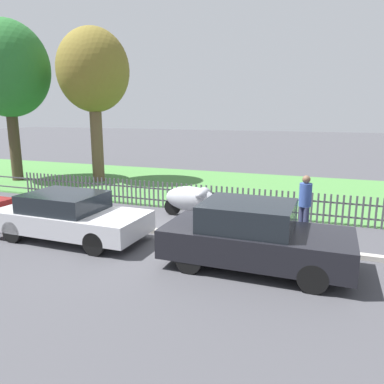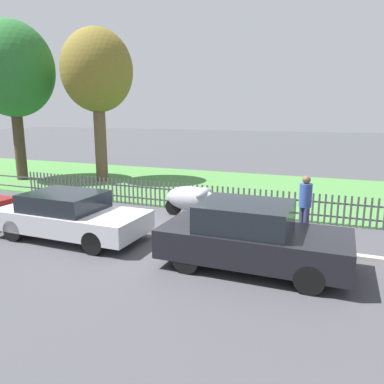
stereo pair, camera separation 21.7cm
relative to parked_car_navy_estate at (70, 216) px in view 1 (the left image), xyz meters
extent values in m
plane|color=#424247|center=(1.97, 1.14, -0.65)|extent=(120.00, 120.00, 0.00)
cube|color=#B2ADA3|center=(1.97, 1.24, -0.59)|extent=(40.16, 0.20, 0.12)
cube|color=#477F3D|center=(1.97, 8.36, -0.65)|extent=(40.16, 8.80, 0.01)
cube|color=#4C4C51|center=(1.97, 3.99, -0.38)|extent=(40.16, 0.03, 0.05)
cube|color=#4C4C51|center=(1.97, 3.99, 0.04)|extent=(40.16, 0.03, 0.05)
cube|color=#4C4C51|center=(-5.32, 3.96, -0.17)|extent=(0.06, 0.03, 0.96)
cube|color=#4C4C51|center=(-5.13, 3.96, -0.17)|extent=(0.06, 0.03, 0.96)
cube|color=#4C4C51|center=(-4.95, 3.96, -0.17)|extent=(0.06, 0.03, 0.96)
cube|color=#4C4C51|center=(-4.76, 3.96, -0.17)|extent=(0.06, 0.03, 0.96)
cube|color=#4C4C51|center=(-4.58, 3.96, -0.17)|extent=(0.06, 0.03, 0.96)
cube|color=#4C4C51|center=(-4.39, 3.96, -0.17)|extent=(0.06, 0.03, 0.96)
cube|color=#4C4C51|center=(-4.21, 3.96, -0.17)|extent=(0.06, 0.03, 0.96)
cube|color=#4C4C51|center=(-4.02, 3.96, -0.17)|extent=(0.06, 0.03, 0.96)
cube|color=#4C4C51|center=(-3.84, 3.96, -0.17)|extent=(0.06, 0.03, 0.96)
cube|color=#4C4C51|center=(-3.66, 3.96, -0.17)|extent=(0.06, 0.03, 0.96)
cube|color=#4C4C51|center=(-3.47, 3.96, -0.17)|extent=(0.06, 0.03, 0.96)
cube|color=#4C4C51|center=(-3.29, 3.96, -0.17)|extent=(0.06, 0.03, 0.96)
cube|color=#4C4C51|center=(-3.10, 3.96, -0.17)|extent=(0.06, 0.03, 0.96)
cube|color=#4C4C51|center=(-2.92, 3.96, -0.17)|extent=(0.06, 0.03, 0.96)
cube|color=#4C4C51|center=(-2.73, 3.96, -0.17)|extent=(0.06, 0.03, 0.96)
cube|color=#4C4C51|center=(-2.55, 3.96, -0.17)|extent=(0.06, 0.03, 0.96)
cube|color=#4C4C51|center=(-2.36, 3.96, -0.17)|extent=(0.06, 0.03, 0.96)
cube|color=#4C4C51|center=(-2.18, 3.96, -0.17)|extent=(0.06, 0.03, 0.96)
cube|color=#4C4C51|center=(-2.00, 3.96, -0.17)|extent=(0.06, 0.03, 0.96)
cube|color=#4C4C51|center=(-1.81, 3.96, -0.17)|extent=(0.06, 0.03, 0.96)
cube|color=#4C4C51|center=(-1.63, 3.96, -0.17)|extent=(0.06, 0.03, 0.96)
cube|color=#4C4C51|center=(-1.44, 3.96, -0.17)|extent=(0.06, 0.03, 0.96)
cube|color=#4C4C51|center=(-1.26, 3.96, -0.17)|extent=(0.06, 0.03, 0.96)
cube|color=#4C4C51|center=(-1.07, 3.96, -0.17)|extent=(0.06, 0.03, 0.96)
cube|color=#4C4C51|center=(-0.89, 3.96, -0.17)|extent=(0.06, 0.03, 0.96)
cube|color=#4C4C51|center=(-0.70, 3.96, -0.17)|extent=(0.06, 0.03, 0.96)
cube|color=#4C4C51|center=(-0.52, 3.96, -0.17)|extent=(0.06, 0.03, 0.96)
cube|color=#4C4C51|center=(-0.34, 3.96, -0.17)|extent=(0.06, 0.03, 0.96)
cube|color=#4C4C51|center=(-0.15, 3.96, -0.17)|extent=(0.06, 0.03, 0.96)
cube|color=#4C4C51|center=(0.03, 3.96, -0.17)|extent=(0.06, 0.03, 0.96)
cube|color=#4C4C51|center=(0.22, 3.96, -0.17)|extent=(0.06, 0.03, 0.96)
cube|color=#4C4C51|center=(0.40, 3.96, -0.17)|extent=(0.06, 0.03, 0.96)
cube|color=#4C4C51|center=(0.59, 3.96, -0.17)|extent=(0.06, 0.03, 0.96)
cube|color=#4C4C51|center=(0.77, 3.96, -0.17)|extent=(0.06, 0.03, 0.96)
cube|color=#4C4C51|center=(0.96, 3.96, -0.17)|extent=(0.06, 0.03, 0.96)
cube|color=#4C4C51|center=(1.14, 3.96, -0.17)|extent=(0.06, 0.03, 0.96)
cube|color=#4C4C51|center=(1.32, 3.96, -0.17)|extent=(0.06, 0.03, 0.96)
cube|color=#4C4C51|center=(1.51, 3.96, -0.17)|extent=(0.06, 0.03, 0.96)
cube|color=#4C4C51|center=(1.69, 3.96, -0.17)|extent=(0.06, 0.03, 0.96)
cube|color=#4C4C51|center=(1.88, 3.96, -0.17)|extent=(0.06, 0.03, 0.96)
cube|color=#4C4C51|center=(2.06, 3.96, -0.17)|extent=(0.06, 0.03, 0.96)
cube|color=#4C4C51|center=(2.25, 3.96, -0.17)|extent=(0.06, 0.03, 0.96)
cube|color=#4C4C51|center=(2.43, 3.96, -0.17)|extent=(0.06, 0.03, 0.96)
cube|color=#4C4C51|center=(2.62, 3.96, -0.17)|extent=(0.06, 0.03, 0.96)
cube|color=#4C4C51|center=(2.80, 3.96, -0.17)|extent=(0.06, 0.03, 0.96)
cube|color=#4C4C51|center=(2.98, 3.96, -0.17)|extent=(0.06, 0.03, 0.96)
cube|color=#4C4C51|center=(3.17, 3.96, -0.17)|extent=(0.06, 0.03, 0.96)
cube|color=#4C4C51|center=(3.35, 3.96, -0.17)|extent=(0.06, 0.03, 0.96)
cube|color=#4C4C51|center=(3.54, 3.96, -0.17)|extent=(0.06, 0.03, 0.96)
cube|color=#4C4C51|center=(3.72, 3.96, -0.17)|extent=(0.06, 0.03, 0.96)
cube|color=#4C4C51|center=(3.91, 3.96, -0.17)|extent=(0.06, 0.03, 0.96)
cube|color=#4C4C51|center=(4.09, 3.96, -0.17)|extent=(0.06, 0.03, 0.96)
cube|color=#4C4C51|center=(4.28, 3.96, -0.17)|extent=(0.06, 0.03, 0.96)
cube|color=#4C4C51|center=(4.46, 3.96, -0.17)|extent=(0.06, 0.03, 0.96)
cube|color=#4C4C51|center=(4.64, 3.96, -0.17)|extent=(0.06, 0.03, 0.96)
cube|color=#4C4C51|center=(4.83, 3.96, -0.17)|extent=(0.06, 0.03, 0.96)
cube|color=#4C4C51|center=(5.01, 3.96, -0.17)|extent=(0.06, 0.03, 0.96)
cube|color=#4C4C51|center=(5.20, 3.96, -0.17)|extent=(0.06, 0.03, 0.96)
cube|color=#4C4C51|center=(5.38, 3.96, -0.17)|extent=(0.06, 0.03, 0.96)
cube|color=#4C4C51|center=(5.57, 3.96, -0.17)|extent=(0.06, 0.03, 0.96)
cube|color=#4C4C51|center=(5.75, 3.96, -0.17)|extent=(0.06, 0.03, 0.96)
cube|color=#4C4C51|center=(5.94, 3.96, -0.17)|extent=(0.06, 0.03, 0.96)
cube|color=#4C4C51|center=(6.12, 3.96, -0.17)|extent=(0.06, 0.03, 0.96)
cube|color=#4C4C51|center=(6.30, 3.96, -0.17)|extent=(0.06, 0.03, 0.96)
cube|color=#4C4C51|center=(6.49, 3.96, -0.17)|extent=(0.06, 0.03, 0.96)
cube|color=#4C4C51|center=(6.67, 3.96, -0.17)|extent=(0.06, 0.03, 0.96)
cube|color=#4C4C51|center=(6.86, 3.96, -0.17)|extent=(0.06, 0.03, 0.96)
cube|color=#4C4C51|center=(7.04, 3.96, -0.17)|extent=(0.06, 0.03, 0.96)
cube|color=#4C4C51|center=(7.23, 3.96, -0.17)|extent=(0.06, 0.03, 0.96)
cube|color=#4C4C51|center=(7.41, 3.96, -0.17)|extent=(0.06, 0.03, 0.96)
cube|color=#4C4C51|center=(7.60, 3.96, -0.17)|extent=(0.06, 0.03, 0.96)
cube|color=#4C4C51|center=(7.78, 3.96, -0.17)|extent=(0.06, 0.03, 0.96)
cube|color=#4C4C51|center=(7.96, 3.96, -0.17)|extent=(0.06, 0.03, 0.96)
cube|color=#4C4C51|center=(8.15, 3.96, -0.17)|extent=(0.06, 0.03, 0.96)
cube|color=#BCBCC1|center=(0.06, 0.00, -0.13)|extent=(4.22, 1.83, 0.55)
cube|color=black|center=(-0.15, 0.00, 0.38)|extent=(2.04, 1.63, 0.48)
cylinder|color=black|center=(1.37, 0.81, -0.36)|extent=(0.59, 0.15, 0.59)
cylinder|color=black|center=(1.35, -0.84, -0.36)|extent=(0.59, 0.15, 0.59)
cylinder|color=black|center=(-1.24, 0.84, -0.36)|extent=(0.59, 0.15, 0.59)
cylinder|color=black|center=(-1.26, -0.81, -0.36)|extent=(0.59, 0.15, 0.59)
cube|color=black|center=(5.16, -0.14, -0.07)|extent=(4.13, 1.85, 0.65)
cube|color=black|center=(4.96, -0.14, 0.54)|extent=(1.99, 1.66, 0.58)
cylinder|color=black|center=(6.45, 0.70, -0.35)|extent=(0.60, 0.14, 0.60)
cylinder|color=black|center=(6.44, -0.99, -0.35)|extent=(0.60, 0.14, 0.60)
cylinder|color=black|center=(3.89, 0.71, -0.35)|extent=(0.60, 0.14, 0.60)
cylinder|color=black|center=(3.88, -0.98, -0.35)|extent=(0.60, 0.14, 0.60)
cylinder|color=black|center=(3.02, 3.13, -0.37)|extent=(0.57, 0.13, 0.57)
cylinder|color=black|center=(1.66, 3.21, -0.37)|extent=(0.57, 0.13, 0.57)
ellipsoid|color=#9EA0A8|center=(2.34, 3.17, -0.02)|extent=(1.84, 0.80, 0.82)
ellipsoid|color=#9EA0A8|center=(2.77, 3.14, 0.20)|extent=(0.47, 0.89, 0.38)
cylinder|color=#473828|center=(-8.44, 6.51, 1.45)|extent=(0.53, 0.53, 4.21)
ellipsoid|color=#286B2D|center=(-8.44, 6.51, 4.83)|extent=(4.01, 4.01, 4.61)
cylinder|color=brown|center=(-4.40, 7.77, 1.50)|extent=(0.58, 0.58, 4.30)
ellipsoid|color=olive|center=(-4.40, 7.77, 4.74)|extent=(3.44, 3.44, 3.96)
cylinder|color=#2D3351|center=(6.05, 2.55, -0.24)|extent=(0.16, 0.16, 0.83)
cylinder|color=#2D3351|center=(5.92, 2.75, -0.24)|extent=(0.16, 0.16, 0.83)
cylinder|color=#334C93|center=(5.99, 2.65, 0.51)|extent=(0.48, 0.48, 0.66)
sphere|color=brown|center=(5.99, 2.65, 0.95)|extent=(0.22, 0.22, 0.22)
camera|label=1|loc=(6.62, -8.05, 2.79)|focal=35.00mm
camera|label=2|loc=(6.82, -7.97, 2.79)|focal=35.00mm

